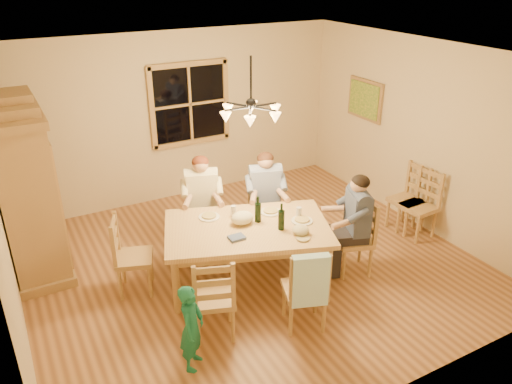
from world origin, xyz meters
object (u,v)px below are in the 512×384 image
chair_near_left (214,310)px  adult_woman (202,191)px  armoire (27,193)px  wine_bottle_b (281,217)px  chair_end_left (136,269)px  adult_plaid_man (265,187)px  chair_far_left (204,226)px  child (192,328)px  dining_table (247,234)px  chandelier (251,111)px  wine_bottle_a (258,209)px  chair_spare_back (405,210)px  chair_spare_front (417,216)px  adult_slate_man (356,212)px  chair_end_right (353,250)px  chair_far_right (265,222)px  chair_near_right (304,301)px

chair_near_left → adult_woman: (0.62, 1.73, 0.54)m
armoire → wine_bottle_b: bearing=-35.4°
chair_end_left → adult_plaid_man: bearing=118.0°
chair_far_left → child: chair_far_left is taller
dining_table → child: 1.55m
wine_bottle_b → chandelier: bearing=103.4°
wine_bottle_a → chair_spare_back: size_ratio=0.33×
dining_table → child: bearing=-137.9°
dining_table → chair_end_left: (-1.27, 0.45, -0.36)m
chandelier → chair_near_left: chandelier is taller
wine_bottle_a → wine_bottle_b: 0.33m
chair_end_left → adult_woman: bearing=136.7°
chair_near_left → chair_spare_front: size_ratio=1.00×
chandelier → adult_slate_man: bearing=-34.1°
chair_spare_front → chair_end_left: bearing=77.0°
armoire → chair_near_left: 2.80m
chair_far_left → chair_spare_front: size_ratio=1.00×
chandelier → adult_plaid_man: 1.40m
adult_plaid_man → wine_bottle_a: (-0.49, -0.69, 0.08)m
wine_bottle_a → chair_spare_front: (2.48, -0.22, -0.62)m
chair_end_left → adult_plaid_man: size_ratio=1.13×
adult_slate_man → wine_bottle_a: (-1.10, 0.51, 0.08)m
adult_slate_man → chair_spare_back: size_ratio=0.88×
chair_end_right → chair_far_left: bearing=63.4°
chair_end_right → adult_woman: size_ratio=1.13×
chair_end_right → armoire: bearing=79.6°
adult_slate_man → wine_bottle_a: adult_slate_man is taller
wine_bottle_b → chair_far_right: bearing=70.9°
chair_end_left → wine_bottle_b: size_ratio=3.00×
wine_bottle_a → wine_bottle_b: size_ratio=1.00×
wine_bottle_a → child: (-1.31, -1.08, -0.46)m
armoire → wine_bottle_b: size_ratio=6.97×
chair_far_right → wine_bottle_b: size_ratio=3.00×
adult_woman → chair_end_right: bearing=153.4°
dining_table → chair_far_right: bearing=48.0°
armoire → wine_bottle_b: armoire is taller
chair_spare_front → chair_far_left: bearing=62.9°
chair_end_left → adult_slate_man: size_ratio=1.13×
dining_table → chair_end_right: chair_end_right is taller
chair_far_left → chair_end_left: (-1.12, -0.58, 0.00)m
chair_spare_front → chair_near_right: bearing=105.0°
armoire → chair_far_right: bearing=-16.0°
chair_end_left → child: (0.13, -1.48, 0.16)m
armoire → adult_plaid_man: (2.88, -0.83, -0.22)m
chandelier → chair_end_right: size_ratio=0.78×
chair_near_left → chair_spare_front: (3.42, 0.53, 0.00)m
wine_bottle_a → chair_spare_front: 2.57m
adult_woman → wine_bottle_b: adult_woman is taller
chair_spare_back → chair_near_left: bearing=99.8°
chair_far_left → adult_woman: bearing=154.6°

